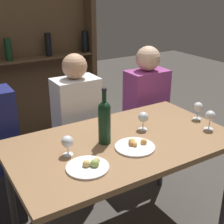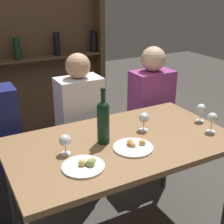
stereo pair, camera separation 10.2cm
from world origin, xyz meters
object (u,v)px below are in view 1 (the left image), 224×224
at_px(wine_glass_0, 67,142).
at_px(wine_glass_3, 210,116).
at_px(seated_person_center, 78,133).
at_px(seated_person_right, 146,116).
at_px(wine_glass_2, 143,118).
at_px(food_plate_0, 135,146).
at_px(food_plate_1, 89,166).
at_px(wine_glass_1, 198,107).
at_px(wine_bottle, 104,120).

bearing_deg(wine_glass_0, wine_glass_3, -10.64).
relative_size(seated_person_center, seated_person_right, 1.01).
height_order(wine_glass_3, seated_person_center, seated_person_center).
height_order(wine_glass_0, wine_glass_2, wine_glass_2).
bearing_deg(food_plate_0, food_plate_1, -170.61).
distance_m(wine_glass_1, seated_person_right, 0.68).
height_order(wine_glass_2, food_plate_1, wine_glass_2).
distance_m(wine_glass_0, wine_glass_1, 1.01).
bearing_deg(food_plate_1, wine_glass_2, 23.89).
xyz_separation_m(food_plate_0, seated_person_center, (-0.04, 0.73, -0.21)).
xyz_separation_m(wine_glass_2, seated_person_center, (-0.23, 0.55, -0.28)).
bearing_deg(wine_glass_1, wine_bottle, 177.20).
distance_m(wine_bottle, food_plate_0, 0.24).
xyz_separation_m(wine_glass_1, wine_glass_3, (-0.06, -0.16, 0.00)).
xyz_separation_m(food_plate_0, food_plate_1, (-0.34, -0.06, 0.00)).
bearing_deg(wine_glass_0, wine_bottle, 4.73).
relative_size(wine_glass_0, food_plate_0, 0.50).
bearing_deg(wine_glass_1, food_plate_1, -170.14).
bearing_deg(wine_bottle, wine_glass_3, -15.99).
bearing_deg(wine_glass_0, seated_person_right, 30.42).
xyz_separation_m(wine_bottle, food_plate_0, (0.12, -0.15, -0.14)).
height_order(wine_bottle, seated_person_right, seated_person_right).
height_order(food_plate_1, seated_person_center, seated_person_center).
distance_m(wine_glass_3, seated_person_center, 1.03).
distance_m(food_plate_0, food_plate_1, 0.34).
xyz_separation_m(wine_glass_3, food_plate_0, (-0.57, 0.05, -0.08)).
relative_size(wine_glass_1, food_plate_0, 0.53).
xyz_separation_m(wine_glass_2, wine_glass_3, (0.38, -0.23, 0.01)).
relative_size(wine_glass_0, seated_person_right, 0.10).
bearing_deg(wine_glass_2, seated_person_center, 112.88).
distance_m(wine_glass_1, food_plate_1, 0.99).
distance_m(food_plate_0, seated_person_right, 0.99).
bearing_deg(seated_person_center, seated_person_right, -0.00).
height_order(wine_glass_3, food_plate_1, wine_glass_3).
distance_m(wine_glass_3, food_plate_1, 0.92).
bearing_deg(seated_person_center, food_plate_1, -111.11).
bearing_deg(seated_person_right, wine_bottle, -142.95).
relative_size(food_plate_1, seated_person_center, 0.19).
distance_m(wine_glass_2, wine_glass_3, 0.44).
xyz_separation_m(wine_glass_1, wine_glass_2, (-0.44, 0.07, -0.00)).
bearing_deg(wine_glass_3, food_plate_1, -179.58).
height_order(wine_glass_0, food_plate_0, wine_glass_0).
distance_m(wine_bottle, wine_glass_0, 0.26).
height_order(wine_glass_0, food_plate_1, wine_glass_0).
bearing_deg(wine_bottle, wine_glass_0, -175.27).
distance_m(wine_glass_0, food_plate_1, 0.20).
bearing_deg(food_plate_1, wine_glass_1, 9.86).
bearing_deg(seated_person_center, wine_glass_3, -51.78).
height_order(wine_bottle, wine_glass_2, wine_bottle).
bearing_deg(seated_person_center, wine_bottle, -98.34).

